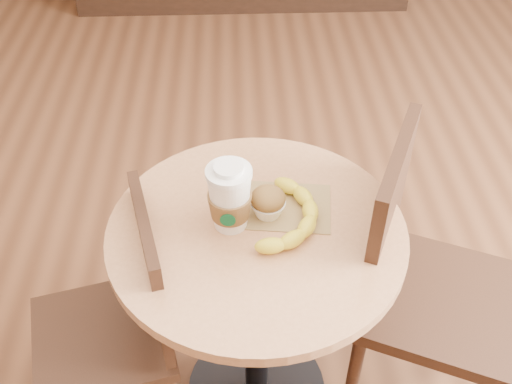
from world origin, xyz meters
TOP-DOWN VIEW (x-y plane):
  - cafe_table at (-0.03, 0.12)m, footprint 0.73×0.73m
  - chair_left at (-0.39, 0.07)m, footprint 0.44×0.44m
  - chair_right at (0.42, 0.12)m, footprint 0.55×0.55m
  - kraft_bag at (0.04, 0.19)m, footprint 0.26×0.21m
  - coffee_cup at (-0.09, 0.13)m, footprint 0.11×0.11m
  - muffin at (0.00, 0.16)m, footprint 0.09×0.09m
  - banana at (0.05, 0.14)m, footprint 0.26×0.33m

SIDE VIEW (x-z plane):
  - chair_left at x=-0.39m, z-range 0.04..0.86m
  - chair_right at x=0.42m, z-range 0.05..0.99m
  - cafe_table at x=-0.03m, z-range 0.17..0.92m
  - kraft_bag at x=0.04m, z-range 0.75..0.75m
  - banana at x=0.05m, z-range 0.75..0.79m
  - muffin at x=0.00m, z-range 0.75..0.83m
  - coffee_cup at x=-0.09m, z-range 0.74..0.92m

